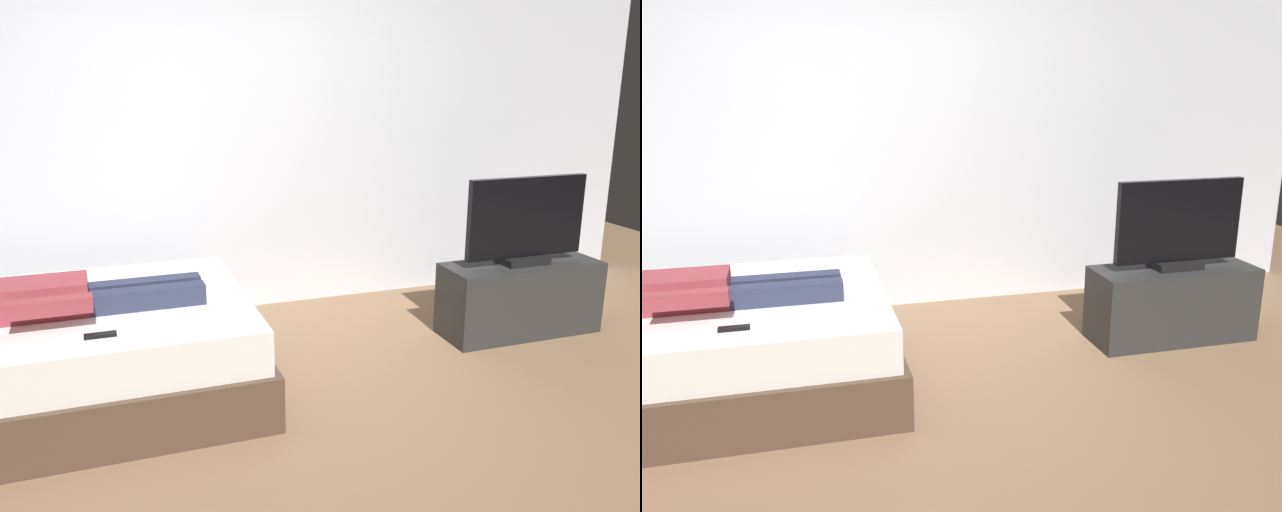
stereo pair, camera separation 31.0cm
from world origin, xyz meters
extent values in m
plane|color=#8C6B4C|center=(0.00, 0.00, 0.00)|extent=(10.00, 10.00, 0.00)
cube|color=silver|center=(0.40, 1.78, 1.40)|extent=(6.40, 0.10, 2.80)
cube|color=brown|center=(-1.05, 0.58, 0.15)|extent=(2.04, 1.51, 0.30)
cube|color=white|center=(-1.05, 0.58, 0.42)|extent=(1.96, 1.43, 0.24)
cube|color=#993842|center=(-1.15, 0.50, 0.63)|extent=(0.48, 0.28, 0.18)
cube|color=#2D334C|center=(-0.61, 0.42, 0.60)|extent=(0.60, 0.11, 0.11)
cube|color=#2D334C|center=(-0.61, 0.58, 0.60)|extent=(0.60, 0.11, 0.11)
cube|color=#993842|center=(-1.09, 0.22, 0.67)|extent=(0.40, 0.08, 0.08)
cube|color=black|center=(-0.87, 0.08, 0.55)|extent=(0.15, 0.04, 0.02)
cube|color=#2D2D2D|center=(1.88, 0.59, 0.25)|extent=(1.10, 0.40, 0.50)
cube|color=black|center=(1.88, 0.59, 0.53)|extent=(0.32, 0.20, 0.05)
cube|color=black|center=(1.88, 0.59, 0.82)|extent=(0.88, 0.05, 0.54)
camera|label=1|loc=(-0.86, -3.06, 1.77)|focal=37.49mm
camera|label=2|loc=(-0.57, -3.15, 1.77)|focal=37.49mm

